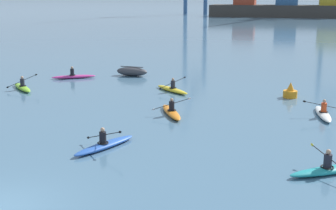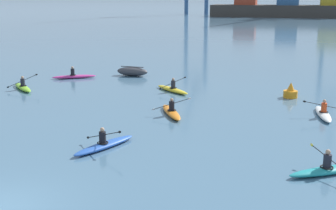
{
  "view_description": "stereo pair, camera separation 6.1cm",
  "coord_description": "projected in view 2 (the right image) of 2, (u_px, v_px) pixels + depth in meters",
  "views": [
    {
      "loc": [
        8.72,
        -10.74,
        6.54
      ],
      "look_at": [
        2.35,
        12.44,
        0.6
      ],
      "focal_mm": 48.74,
      "sensor_mm": 36.0,
      "label": 1
    },
    {
      "loc": [
        8.77,
        -10.72,
        6.54
      ],
      "look_at": [
        2.35,
        12.44,
        0.6
      ],
      "focal_mm": 48.74,
      "sensor_mm": 36.0,
      "label": 2
    }
  ],
  "objects": [
    {
      "name": "channel_buoy",
      "position": [
        291.0,
        92.0,
        29.12
      ],
      "size": [
        0.9,
        0.9,
        1.0
      ],
      "color": "orange",
      "rests_on": "ground"
    },
    {
      "name": "kayak_white",
      "position": [
        323.0,
        113.0,
        24.75
      ],
      "size": [
        2.25,
        3.45,
        0.95
      ],
      "color": "silver",
      "rests_on": "ground"
    },
    {
      "name": "kayak_yellow",
      "position": [
        172.0,
        89.0,
        30.94
      ],
      "size": [
        2.99,
        2.65,
        0.95
      ],
      "color": "yellow",
      "rests_on": "ground"
    },
    {
      "name": "kayak_orange",
      "position": [
        171.0,
        111.0,
        25.1
      ],
      "size": [
        2.14,
        3.28,
        0.95
      ],
      "color": "orange",
      "rests_on": "ground"
    },
    {
      "name": "container_barge",
      "position": [
        289.0,
        7.0,
        124.18
      ],
      "size": [
        41.31,
        9.2,
        8.36
      ],
      "color": "#38332D",
      "rests_on": "ground"
    },
    {
      "name": "capsized_dinghy",
      "position": [
        132.0,
        71.0,
        36.76
      ],
      "size": [
        2.66,
        1.25,
        0.76
      ],
      "color": "#38383D",
      "rests_on": "ground"
    },
    {
      "name": "kayak_magenta",
      "position": [
        74.0,
        76.0,
        35.7
      ],
      "size": [
        3.24,
        2.22,
        0.96
      ],
      "color": "#C13384",
      "rests_on": "ground"
    },
    {
      "name": "kayak_blue",
      "position": [
        104.0,
        144.0,
        19.66
      ],
      "size": [
        2.04,
        3.36,
        1.02
      ],
      "color": "#2856B2",
      "rests_on": "ground"
    },
    {
      "name": "kayak_lime",
      "position": [
        23.0,
        87.0,
        31.64
      ],
      "size": [
        2.9,
        2.75,
        1.03
      ],
      "color": "#7ABC2D",
      "rests_on": "ground"
    },
    {
      "name": "kayak_teal",
      "position": [
        329.0,
        169.0,
        16.89
      ],
      "size": [
        3.14,
        2.42,
        0.95
      ],
      "color": "teal",
      "rests_on": "ground"
    }
  ]
}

